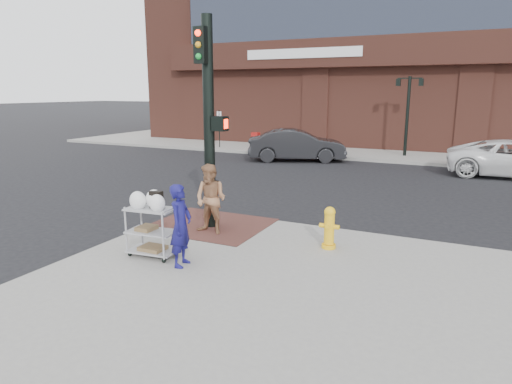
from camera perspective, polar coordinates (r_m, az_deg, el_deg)
The scene contains 12 objects.
ground at distance 10.60m, azimuth -5.52°, elevation -6.54°, with size 220.00×220.00×0.00m, color black.
brick_curb_ramp at distance 11.58m, azimuth -5.79°, elevation -4.07°, with size 2.80×2.40×0.01m, color #4E2924.
lamp_post at distance 24.77m, azimuth 18.45°, elevation 10.01°, with size 1.32×0.22×4.00m.
parking_sign at distance 27.34m, azimuth -4.61°, elevation 7.92°, with size 0.05×0.05×2.20m, color black.
traffic_signal_pole at distance 10.94m, azimuth -5.89°, elevation 9.22°, with size 0.61×0.51×5.00m.
woman_blue at distance 8.81m, azimuth -9.38°, elevation -4.15°, with size 0.58×0.38×1.60m, color #131156.
pedestrian_tan at distance 10.71m, azimuth -5.68°, elevation -0.90°, with size 0.80×0.63×1.65m, color #9F6E4B.
sedan_dark at distance 22.93m, azimuth 5.13°, elevation 5.86°, with size 1.67×4.80×1.58m, color black.
utility_cart at distance 9.46m, azimuth -12.91°, elevation -4.29°, with size 1.04×0.65×1.37m.
fire_hydrant at distance 9.86m, azimuth 9.15°, elevation -4.35°, with size 0.43×0.30×0.92m.
newsbox_red at distance 26.23m, azimuth -0.06°, elevation 6.41°, with size 0.41×0.37×0.97m, color #A81613.
newsbox_blue at distance 26.03m, azimuth 4.43°, elevation 6.42°, with size 0.44×0.40×1.06m, color #1936A3.
Camera 1 is at (5.23, -8.54, 3.47)m, focal length 32.00 mm.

